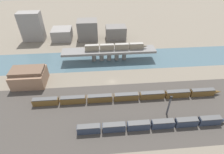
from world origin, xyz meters
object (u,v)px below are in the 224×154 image
at_px(train_yard_near, 153,124).
at_px(warehouse_building, 29,77).
at_px(signal_tower, 169,105).
at_px(train_yard_mid, 129,97).
at_px(train_on_bridge, 116,47).

height_order(train_yard_near, warehouse_building, warehouse_building).
height_order(train_yard_near, signal_tower, signal_tower).
bearing_deg(train_yard_mid, signal_tower, -33.97).
bearing_deg(train_yard_mid, train_yard_near, -66.70).
bearing_deg(signal_tower, train_yard_near, -141.41).
relative_size(train_yard_near, train_yard_mid, 0.68).
distance_m(train_yard_near, train_yard_mid, 20.09).
bearing_deg(train_on_bridge, signal_tower, -69.10).
bearing_deg(signal_tower, train_on_bridge, 110.90).
bearing_deg(warehouse_building, train_yard_mid, -18.33).
xyz_separation_m(train_on_bridge, train_yard_near, (10.84, -58.80, -8.10)).
height_order(warehouse_building, signal_tower, signal_tower).
xyz_separation_m(train_yard_near, train_yard_mid, (-7.95, 18.46, -0.00)).
bearing_deg(train_yard_mid, train_on_bridge, 94.10).
bearing_deg(warehouse_building, signal_tower, -22.35).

